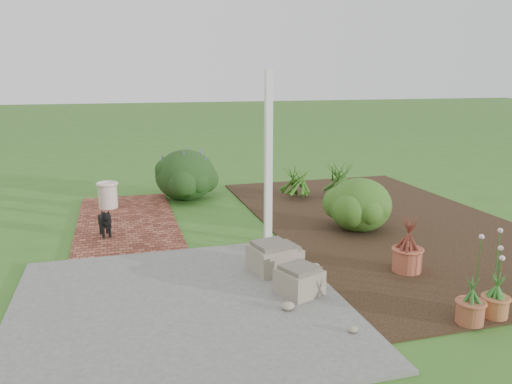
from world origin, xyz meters
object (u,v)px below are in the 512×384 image
object	(u,v)px
stone_trough_near	(299,282)
cream_ceramic_urn	(108,196)
evergreen_shrub	(360,203)
black_dog	(105,221)

from	to	relation	value
stone_trough_near	cream_ceramic_urn	size ratio (longest dim) A/B	0.92
cream_ceramic_urn	evergreen_shrub	size ratio (longest dim) A/B	0.46
stone_trough_near	cream_ceramic_urn	distance (m)	4.91
black_dog	cream_ceramic_urn	bearing A→B (deg)	78.12
evergreen_shrub	black_dog	bearing A→B (deg)	170.07
cream_ceramic_urn	stone_trough_near	bearing A→B (deg)	-65.00
black_dog	evergreen_shrub	bearing A→B (deg)	-20.91
cream_ceramic_urn	evergreen_shrub	bearing A→B (deg)	-32.18
stone_trough_near	black_dog	xyz separation A→B (m)	(-2.10, 2.71, 0.10)
cream_ceramic_urn	black_dog	bearing A→B (deg)	-90.91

